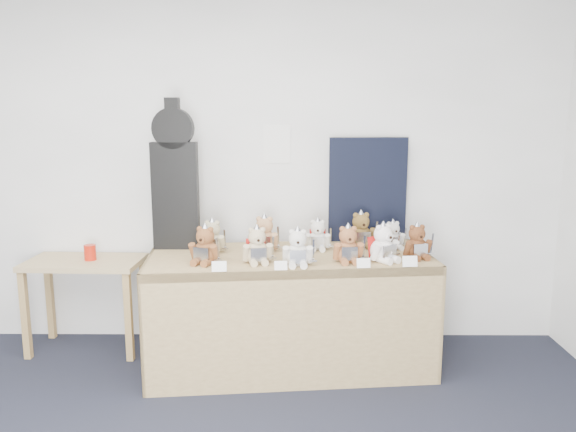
{
  "coord_description": "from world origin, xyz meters",
  "views": [
    {
      "loc": [
        0.87,
        -1.91,
        1.82
      ],
      "look_at": [
        0.84,
        1.85,
        1.13
      ],
      "focal_mm": 35.0,
      "sensor_mm": 36.0,
      "label": 1
    }
  ],
  "objects_px": {
    "teddy_front_right": "(348,246)",
    "teddy_front_far_right": "(383,245)",
    "teddy_front_left": "(257,247)",
    "teddy_back_centre_right": "(318,236)",
    "side_table": "(85,276)",
    "teddy_back_right": "(361,231)",
    "guitar_case": "(175,176)",
    "teddy_front_end": "(417,243)",
    "teddy_back_centre_left": "(264,235)",
    "red_cup": "(90,252)",
    "teddy_front_centre": "(298,249)",
    "teddy_back_end": "(393,236)",
    "display_table": "(291,282)",
    "teddy_front_far_left": "(205,247)",
    "teddy_back_left": "(212,238)"
  },
  "relations": [
    {
      "from": "guitar_case",
      "to": "teddy_front_far_right",
      "type": "bearing_deg",
      "value": -14.09
    },
    {
      "from": "guitar_case",
      "to": "teddy_front_left",
      "type": "height_order",
      "value": "guitar_case"
    },
    {
      "from": "side_table",
      "to": "teddy_front_far_right",
      "type": "xyz_separation_m",
      "value": [
        2.2,
        -0.44,
        0.35
      ]
    },
    {
      "from": "teddy_back_end",
      "to": "side_table",
      "type": "bearing_deg",
      "value": 161.21
    },
    {
      "from": "teddy_front_centre",
      "to": "teddy_back_centre_left",
      "type": "bearing_deg",
      "value": 120.78
    },
    {
      "from": "teddy_front_end",
      "to": "teddy_back_left",
      "type": "bearing_deg",
      "value": 160.01
    },
    {
      "from": "red_cup",
      "to": "teddy_back_end",
      "type": "distance_m",
      "value": 2.29
    },
    {
      "from": "side_table",
      "to": "teddy_back_centre_right",
      "type": "height_order",
      "value": "teddy_back_centre_right"
    },
    {
      "from": "teddy_front_far_right",
      "to": "teddy_back_end",
      "type": "xyz_separation_m",
      "value": [
        0.13,
        0.36,
        -0.02
      ]
    },
    {
      "from": "teddy_back_centre_left",
      "to": "teddy_back_centre_right",
      "type": "bearing_deg",
      "value": 14.96
    },
    {
      "from": "teddy_back_right",
      "to": "red_cup",
      "type": "bearing_deg",
      "value": 168.16
    },
    {
      "from": "teddy_front_right",
      "to": "red_cup",
      "type": "bearing_deg",
      "value": 161.42
    },
    {
      "from": "teddy_back_end",
      "to": "teddy_back_right",
      "type": "bearing_deg",
      "value": 149.86
    },
    {
      "from": "red_cup",
      "to": "teddy_back_end",
      "type": "bearing_deg",
      "value": -2.02
    },
    {
      "from": "side_table",
      "to": "teddy_front_right",
      "type": "distance_m",
      "value": 2.05
    },
    {
      "from": "display_table",
      "to": "teddy_front_centre",
      "type": "distance_m",
      "value": 0.35
    },
    {
      "from": "guitar_case",
      "to": "teddy_front_end",
      "type": "height_order",
      "value": "guitar_case"
    },
    {
      "from": "red_cup",
      "to": "teddy_front_centre",
      "type": "bearing_deg",
      "value": -19.27
    },
    {
      "from": "teddy_front_right",
      "to": "teddy_back_end",
      "type": "distance_m",
      "value": 0.53
    },
    {
      "from": "teddy_front_left",
      "to": "teddy_back_right",
      "type": "height_order",
      "value": "teddy_back_right"
    },
    {
      "from": "teddy_front_far_left",
      "to": "teddy_front_end",
      "type": "relative_size",
      "value": 1.06
    },
    {
      "from": "teddy_front_end",
      "to": "teddy_back_centre_left",
      "type": "height_order",
      "value": "teddy_back_centre_left"
    },
    {
      "from": "teddy_back_centre_right",
      "to": "teddy_back_right",
      "type": "bearing_deg",
      "value": 17.0
    },
    {
      "from": "guitar_case",
      "to": "red_cup",
      "type": "xyz_separation_m",
      "value": [
        -0.68,
        0.07,
        -0.59
      ]
    },
    {
      "from": "teddy_front_right",
      "to": "teddy_back_centre_right",
      "type": "height_order",
      "value": "teddy_front_right"
    },
    {
      "from": "guitar_case",
      "to": "teddy_front_left",
      "type": "relative_size",
      "value": 3.93
    },
    {
      "from": "teddy_front_centre",
      "to": "teddy_front_end",
      "type": "distance_m",
      "value": 0.85
    },
    {
      "from": "teddy_front_right",
      "to": "teddy_front_left",
      "type": "bearing_deg",
      "value": 177.59
    },
    {
      "from": "display_table",
      "to": "teddy_back_centre_left",
      "type": "height_order",
      "value": "teddy_back_centre_left"
    },
    {
      "from": "guitar_case",
      "to": "teddy_front_centre",
      "type": "height_order",
      "value": "guitar_case"
    },
    {
      "from": "teddy_front_far_left",
      "to": "teddy_back_centre_right",
      "type": "height_order",
      "value": "teddy_front_far_left"
    },
    {
      "from": "side_table",
      "to": "teddy_front_end",
      "type": "xyz_separation_m",
      "value": [
        2.45,
        -0.36,
        0.34
      ]
    },
    {
      "from": "teddy_front_right",
      "to": "guitar_case",
      "type": "bearing_deg",
      "value": 157.44
    },
    {
      "from": "teddy_front_right",
      "to": "teddy_back_centre_left",
      "type": "height_order",
      "value": "teddy_back_centre_left"
    },
    {
      "from": "teddy_front_far_left",
      "to": "teddy_back_left",
      "type": "xyz_separation_m",
      "value": [
        0.01,
        0.3,
        -0.01
      ]
    },
    {
      "from": "guitar_case",
      "to": "teddy_front_far_right",
      "type": "height_order",
      "value": "guitar_case"
    },
    {
      "from": "teddy_front_centre",
      "to": "teddy_back_centre_left",
      "type": "distance_m",
      "value": 0.45
    },
    {
      "from": "teddy_front_right",
      "to": "teddy_back_end",
      "type": "xyz_separation_m",
      "value": [
        0.37,
        0.39,
        -0.02
      ]
    },
    {
      "from": "display_table",
      "to": "guitar_case",
      "type": "height_order",
      "value": "guitar_case"
    },
    {
      "from": "teddy_front_far_left",
      "to": "teddy_back_left",
      "type": "distance_m",
      "value": 0.3
    },
    {
      "from": "teddy_front_right",
      "to": "teddy_front_far_right",
      "type": "relative_size",
      "value": 0.97
    },
    {
      "from": "red_cup",
      "to": "teddy_front_left",
      "type": "bearing_deg",
      "value": -20.69
    },
    {
      "from": "display_table",
      "to": "teddy_front_right",
      "type": "distance_m",
      "value": 0.5
    },
    {
      "from": "side_table",
      "to": "teddy_front_end",
      "type": "relative_size",
      "value": 3.25
    },
    {
      "from": "teddy_front_left",
      "to": "teddy_back_right",
      "type": "xyz_separation_m",
      "value": [
        0.75,
        0.47,
        0.01
      ]
    },
    {
      "from": "teddy_back_centre_right",
      "to": "teddy_back_end",
      "type": "xyz_separation_m",
      "value": [
        0.56,
        0.03,
        -0.01
      ]
    },
    {
      "from": "teddy_front_left",
      "to": "teddy_back_centre_right",
      "type": "distance_m",
      "value": 0.56
    },
    {
      "from": "guitar_case",
      "to": "teddy_front_centre",
      "type": "relative_size",
      "value": 3.94
    },
    {
      "from": "red_cup",
      "to": "teddy_back_centre_left",
      "type": "bearing_deg",
      "value": -7.06
    },
    {
      "from": "guitar_case",
      "to": "teddy_back_end",
      "type": "height_order",
      "value": "guitar_case"
    }
  ]
}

